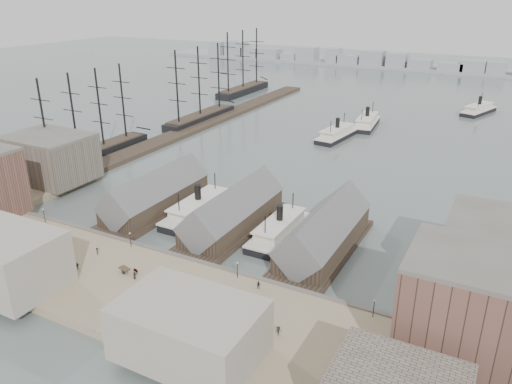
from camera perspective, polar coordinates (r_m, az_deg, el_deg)
The scene contains 35 objects.
ground at distance 123.63m, azimuth -6.56°, elevation -7.24°, with size 900.00×900.00×0.00m, color #4F5C5A.
quay at distance 109.76m, azimuth -12.54°, elevation -11.22°, with size 180.00×30.00×2.00m, color #8A7A5D.
seawall at distance 119.41m, azimuth -7.99°, elevation -7.83°, with size 180.00×1.20×2.30m, color #59544C.
west_wharf at distance 236.38m, azimuth -6.71°, elevation 7.45°, with size 10.00×220.00×1.60m, color #2D231C.
ferry_shed_west at distance 148.04m, azimuth -11.34°, elevation -0.41°, with size 14.00×42.00×12.60m.
ferry_shed_center at distance 134.15m, azimuth -2.62°, elevation -2.41°, with size 14.00×42.00×12.60m.
ferry_shed_east at distance 124.22m, azimuth 7.82°, elevation -4.73°, with size 14.00×42.00×12.60m.
warehouse_west_back at distance 177.18m, azimuth -22.44°, elevation 3.61°, with size 26.00×20.00×14.00m, color #60564C.
warehouse_east_front at distance 90.46m, azimuth 26.08°, elevation -13.18°, with size 30.00×18.00×19.00m, color brown.
street_bldg_center at distance 88.25m, azimuth -7.63°, elevation -15.34°, with size 24.00×16.00×10.00m, color gray.
lamp_post_far_w at distance 145.57m, azimuth -23.10°, elevation -2.21°, with size 0.44×0.44×3.92m.
lamp_post_near_w at distance 125.10m, azimuth -14.19°, elevation -5.01°, with size 0.44×0.44×3.92m.
lamp_post_near_e at distance 109.13m, azimuth -2.14°, elevation -8.55°, with size 0.44×0.44×3.92m.
lamp_post_far_e at distance 99.84m, azimuth 13.34°, elevation -12.45°, with size 0.44×0.44×3.92m.
far_shore at distance 430.70m, azimuth 19.57°, elevation 13.45°, with size 500.00×40.00×15.72m.
ferry_docked_west at distance 143.48m, azimuth -6.58°, elevation -1.84°, with size 8.45×28.18×10.06m.
ferry_docked_east at distance 131.10m, azimuth 2.70°, elevation -4.22°, with size 7.81×26.03×9.30m.
ferry_open_near at distance 220.18m, azimuth 9.24°, elevation 6.60°, with size 11.42×28.02×9.73m.
ferry_open_mid at distance 242.52m, azimuth 12.53°, elevation 7.83°, with size 11.34×28.86×10.05m.
ferry_open_far at distance 287.44m, azimuth 24.10°, elevation 8.62°, with size 16.22×28.05×9.60m.
sailing_ship_near at distance 201.86m, azimuth -18.24°, elevation 4.37°, with size 8.10×55.83×33.32m.
sailing_ship_mid at distance 247.93m, azimuth -6.37°, elevation 8.58°, with size 8.71×50.31×35.80m.
sailing_ship_far at distance 316.51m, azimuth -1.48°, elevation 11.70°, with size 9.17×50.94×37.70m.
tram at distance 90.06m, azimuth 16.43°, elevation -17.91°, with size 2.79×9.92×3.51m.
horse_cart_left at distance 141.44m, azimuth -26.00°, elevation -4.26°, with size 4.38×4.20×1.66m.
horse_cart_center at distance 114.92m, azimuth -14.06°, elevation -8.68°, with size 4.93×2.26×1.50m.
horse_cart_right at distance 100.34m, azimuth -8.93°, elevation -13.22°, with size 4.67×1.93×1.52m.
pedestrian_0 at distance 142.92m, azimuth -24.34°, elevation -3.70°, with size 0.60×0.44×1.65m, color black.
pedestrian_1 at distance 141.31m, azimuth -26.44°, elevation -4.36°, with size 0.83×0.64×1.70m, color black.
pedestrian_2 at distance 124.78m, azimuth -17.68°, elevation -6.45°, with size 1.10×0.63×1.71m, color black.
pedestrian_3 at distance 119.89m, azimuth -19.74°, elevation -7.96°, with size 1.03×0.43×1.76m, color black.
pedestrian_4 at distance 112.75m, azimuth -13.72°, elevation -9.26°, with size 0.81×0.53×1.66m, color black.
pedestrian_5 at distance 107.05m, azimuth -13.01°, elevation -11.02°, with size 0.63×0.46×1.72m, color black.
pedestrian_6 at distance 106.30m, azimuth 0.33°, elevation -10.60°, with size 0.88×0.68×1.81m, color black.
pedestrian_7 at distance 94.06m, azimuth 2.59°, elevation -15.57°, with size 1.18×0.68×1.83m, color black.
Camera 1 is at (62.35, -87.93, 60.54)m, focal length 35.00 mm.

